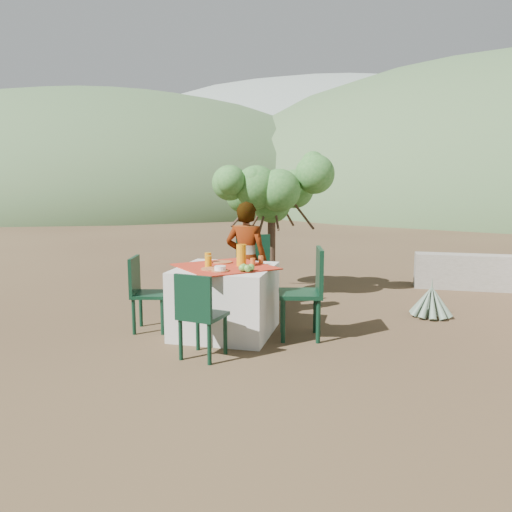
{
  "coord_description": "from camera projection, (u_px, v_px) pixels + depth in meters",
  "views": [
    {
      "loc": [
        1.68,
        -4.91,
        1.67
      ],
      "look_at": [
        0.33,
        0.66,
        0.83
      ],
      "focal_mm": 35.0,
      "sensor_mm": 36.0,
      "label": 1
    }
  ],
  "objects": [
    {
      "name": "jar_right",
      "position": [
        261.0,
        260.0,
        5.63
      ],
      "size": [
        0.06,
        0.06,
        0.09
      ],
      "primitive_type": "cylinder",
      "color": "#C45D22",
      "rests_on": "table"
    },
    {
      "name": "table",
      "position": [
        225.0,
        300.0,
        5.53
      ],
      "size": [
        1.3,
        1.3,
        0.76
      ],
      "color": "silver",
      "rests_on": "ground"
    },
    {
      "name": "white_bowl",
      "position": [
        220.0,
        268.0,
        5.15
      ],
      "size": [
        0.12,
        0.12,
        0.04
      ],
      "primitive_type": "cylinder",
      "color": "white",
      "rests_on": "bowl_plate"
    },
    {
      "name": "bowl_plate",
      "position": [
        220.0,
        271.0,
        5.15
      ],
      "size": [
        0.18,
        0.18,
        0.01
      ],
      "primitive_type": "cylinder",
      "color": "brown",
      "rests_on": "table"
    },
    {
      "name": "person",
      "position": [
        246.0,
        260.0,
        6.18
      ],
      "size": [
        0.54,
        0.37,
        1.44
      ],
      "primitive_type": "imported",
      "rotation": [
        0.0,
        0.0,
        3.1
      ],
      "color": "#8C6651",
      "rests_on": "ground"
    },
    {
      "name": "juice_pitcher",
      "position": [
        241.0,
        255.0,
        5.48
      ],
      "size": [
        0.11,
        0.11,
        0.24
      ],
      "primitive_type": "cylinder",
      "color": "orange",
      "rests_on": "table"
    },
    {
      "name": "glass_far",
      "position": [
        208.0,
        258.0,
        5.66
      ],
      "size": [
        0.08,
        0.08,
        0.12
      ],
      "primitive_type": "cylinder",
      "color": "orange",
      "rests_on": "table"
    },
    {
      "name": "stone_wall",
      "position": [
        502.0,
        273.0,
        7.74
      ],
      "size": [
        2.6,
        0.35,
        0.55
      ],
      "primitive_type": "cube",
      "color": "gray",
      "rests_on": "ground"
    },
    {
      "name": "fruit_cluster",
      "position": [
        246.0,
        268.0,
        5.15
      ],
      "size": [
        0.15,
        0.14,
        0.08
      ],
      "color": "#5A9435",
      "rests_on": "table"
    },
    {
      "name": "chair_left",
      "position": [
        144.0,
        290.0,
        5.62
      ],
      "size": [
        0.47,
        0.47,
        0.85
      ],
      "rotation": [
        0.0,
        0.0,
        1.79
      ],
      "color": "black",
      "rests_on": "ground"
    },
    {
      "name": "jar_left",
      "position": [
        253.0,
        262.0,
        5.49
      ],
      "size": [
        0.05,
        0.05,
        0.09
      ],
      "primitive_type": "cylinder",
      "color": "#C45D22",
      "rests_on": "table"
    },
    {
      "name": "chair_far",
      "position": [
        253.0,
        269.0,
        6.56
      ],
      "size": [
        0.56,
        0.56,
        0.99
      ],
      "rotation": [
        0.0,
        0.0,
        0.28
      ],
      "color": "black",
      "rests_on": "ground"
    },
    {
      "name": "plate_far",
      "position": [
        222.0,
        262.0,
        5.7
      ],
      "size": [
        0.23,
        0.23,
        0.01
      ],
      "primitive_type": "cylinder",
      "color": "brown",
      "rests_on": "table"
    },
    {
      "name": "glass_near",
      "position": [
        208.0,
        261.0,
        5.4
      ],
      "size": [
        0.08,
        0.08,
        0.12
      ],
      "primitive_type": "cylinder",
      "color": "orange",
      "rests_on": "table"
    },
    {
      "name": "chair_near",
      "position": [
        199.0,
        312.0,
        4.69
      ],
      "size": [
        0.45,
        0.45,
        0.84
      ],
      "rotation": [
        0.0,
        0.0,
        2.95
      ],
      "color": "black",
      "rests_on": "ground"
    },
    {
      "name": "napkin_holder",
      "position": [
        241.0,
        262.0,
        5.48
      ],
      "size": [
        0.07,
        0.05,
        0.08
      ],
      "primitive_type": "cube",
      "rotation": [
        0.0,
        0.0,
        0.23
      ],
      "color": "white",
      "rests_on": "table"
    },
    {
      "name": "shrub_tree",
      "position": [
        276.0,
        198.0,
        7.25
      ],
      "size": [
        1.55,
        1.52,
        1.82
      ],
      "color": "#4C3726",
      "rests_on": "ground"
    },
    {
      "name": "agave",
      "position": [
        431.0,
        302.0,
        6.25
      ],
      "size": [
        0.52,
        0.53,
        0.56
      ],
      "rotation": [
        0.0,
        0.0,
        0.34
      ],
      "color": "#5C725D",
      "rests_on": "ground"
    },
    {
      "name": "plate_near",
      "position": [
        211.0,
        269.0,
        5.25
      ],
      "size": [
        0.22,
        0.22,
        0.01
      ],
      "primitive_type": "cylinder",
      "color": "brown",
      "rests_on": "table"
    },
    {
      "name": "hill_near_left",
      "position": [
        115.0,
        204.0,
        38.4
      ],
      "size": [
        40.0,
        40.0,
        16.0
      ],
      "primitive_type": "ellipsoid",
      "color": "#35542F",
      "rests_on": "ground"
    },
    {
      "name": "ground",
      "position": [
        212.0,
        340.0,
        5.36
      ],
      "size": [
        160.0,
        160.0,
        0.0
      ],
      "primitive_type": "plane",
      "color": "#39261A",
      "rests_on": "ground"
    },
    {
      "name": "hill_far_center",
      "position": [
        326.0,
        197.0,
        56.27
      ],
      "size": [
        60.0,
        60.0,
        24.0
      ],
      "primitive_type": "ellipsoid",
      "color": "slate",
      "rests_on": "ground"
    },
    {
      "name": "chair_right",
      "position": [
        308.0,
        288.0,
        5.35
      ],
      "size": [
        0.54,
        0.54,
        0.98
      ],
      "rotation": [
        0.0,
        0.0,
        4.92
      ],
      "color": "black",
      "rests_on": "ground"
    }
  ]
}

